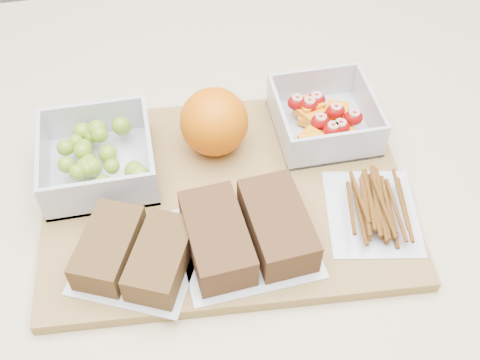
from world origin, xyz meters
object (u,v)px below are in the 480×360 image
(sandwich_bag_center, at_px, (247,232))
(cutting_board, at_px, (226,195))
(fruit_container, at_px, (324,119))
(sandwich_bag_left, at_px, (135,253))
(orange, at_px, (214,122))
(grape_container, at_px, (99,157))
(pretzel_bag, at_px, (374,206))

(sandwich_bag_center, bearing_deg, cutting_board, 97.61)
(sandwich_bag_center, bearing_deg, fruit_container, 49.60)
(cutting_board, xyz_separation_m, sandwich_bag_left, (-0.11, -0.08, 0.03))
(fruit_container, relative_size, sandwich_bag_center, 0.80)
(sandwich_bag_left, bearing_deg, orange, 54.08)
(cutting_board, relative_size, fruit_container, 3.48)
(sandwich_bag_left, bearing_deg, fruit_container, 31.56)
(grape_container, xyz_separation_m, pretzel_bag, (0.30, -0.12, -0.01))
(fruit_container, height_order, orange, orange)
(grape_container, xyz_separation_m, orange, (0.14, 0.01, 0.02))
(cutting_board, relative_size, sandwich_bag_left, 2.66)
(cutting_board, height_order, orange, orange)
(grape_container, distance_m, sandwich_bag_left, 0.14)
(orange, bearing_deg, sandwich_bag_left, -125.92)
(fruit_container, height_order, sandwich_bag_center, fruit_container)
(cutting_board, height_order, sandwich_bag_left, sandwich_bag_left)
(grape_container, distance_m, pretzel_bag, 0.32)
(sandwich_bag_left, bearing_deg, grape_container, 101.92)
(sandwich_bag_left, bearing_deg, sandwich_bag_center, 0.83)
(grape_container, distance_m, sandwich_bag_center, 0.20)
(orange, distance_m, sandwich_bag_left, 0.19)
(grape_container, bearing_deg, cutting_board, -23.49)
(cutting_board, bearing_deg, sandwich_bag_center, -78.05)
(sandwich_bag_left, xyz_separation_m, sandwich_bag_center, (0.12, 0.00, 0.00))
(sandwich_bag_center, bearing_deg, grape_container, 137.51)
(sandwich_bag_left, xyz_separation_m, pretzel_bag, (0.27, 0.01, -0.01))
(grape_container, xyz_separation_m, sandwich_bag_left, (0.03, -0.14, -0.00))
(grape_container, distance_m, fruit_container, 0.28)
(fruit_container, relative_size, pretzel_bag, 0.87)
(orange, bearing_deg, pretzel_bag, -41.37)
(cutting_board, xyz_separation_m, sandwich_bag_center, (0.01, -0.08, 0.03))
(grape_container, xyz_separation_m, sandwich_bag_center, (0.15, -0.14, -0.00))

